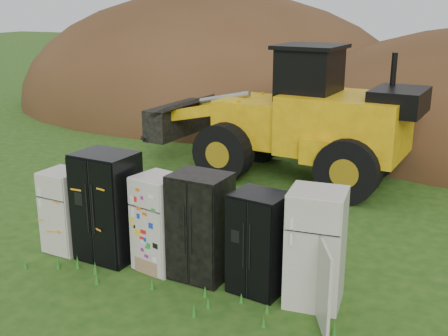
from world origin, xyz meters
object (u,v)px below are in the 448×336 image
Objects in this scene: fridge_open_door at (316,248)px; wheel_loader at (276,111)px; fridge_leftmost at (65,211)px; fridge_black_side at (107,206)px; fridge_dark_mid at (201,226)px; fridge_sticker at (160,223)px; fridge_black_right at (259,243)px.

wheel_loader reaches higher than fridge_open_door.
fridge_black_side is at bearing 7.35° from fridge_leftmost.
fridge_dark_mid is 0.99× the size of fridge_open_door.
fridge_leftmost is at bearing -165.46° from fridge_sticker.
fridge_black_side is 0.27× the size of wheel_loader.
fridge_open_door reaches higher than fridge_black_right.
wheel_loader is at bearing 84.44° from fridge_black_side.
fridge_sticker is at bearing 173.63° from fridge_open_door.
wheel_loader is at bearing 75.89° from fridge_leftmost.
fridge_dark_mid is at bearing 11.86° from fridge_sticker.
wheel_loader is (1.09, 6.11, 0.76)m from fridge_black_side.
fridge_black_side is at bearing 174.29° from fridge_open_door.
fridge_sticker is at bearing -176.75° from fridge_dark_mid.
fridge_leftmost is 0.79× the size of fridge_black_side.
wheel_loader reaches higher than fridge_leftmost.
fridge_open_door is (2.00, -0.06, 0.01)m from fridge_dark_mid.
fridge_leftmost is 2.00m from fridge_sticker.
wheel_loader reaches higher than fridge_black_right.
fridge_leftmost is 0.84× the size of fridge_open_door.
fridge_dark_mid is at bearing 173.33° from fridge_open_door.
fridge_leftmost is 3.87m from fridge_black_right.
fridge_black_right is (2.93, -0.04, -0.16)m from fridge_black_side.
fridge_black_right is 0.94m from fridge_open_door.
fridge_black_side reaches higher than fridge_black_right.
fridge_leftmost is at bearing -103.13° from wheel_loader.
fridge_open_door is (2.80, -0.07, 0.08)m from fridge_sticker.
wheel_loader is (2.02, 6.17, 0.97)m from fridge_leftmost.
fridge_dark_mid is at bearing 4.91° from fridge_black_side.
fridge_sticker is 1.87m from fridge_black_right.
wheel_loader reaches higher than fridge_black_side.
fridge_black_right is (1.87, -0.06, -0.01)m from fridge_sticker.
fridge_dark_mid reaches higher than fridge_sticker.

